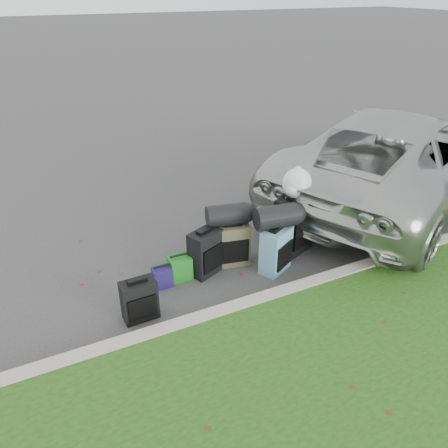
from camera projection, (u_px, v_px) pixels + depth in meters
name	position (u px, v px, depth m)	size (l,w,h in m)	color
ground	(236.00, 262.00, 6.26)	(120.00, 120.00, 0.00)	#383535
curb	(273.00, 297.00, 5.44)	(120.00, 0.18, 0.15)	#9E937F
suv	(397.00, 156.00, 7.79)	(2.68, 5.82, 1.62)	#B7B7B2
suitcase_small_black	(139.00, 300.00, 5.11)	(0.41, 0.23, 0.51)	black
suitcase_large_black_left	(205.00, 253.00, 5.90)	(0.44, 0.27, 0.64)	black
suitcase_olive	(233.00, 244.00, 6.11)	(0.44, 0.28, 0.61)	#3B3925
suitcase_teal	(276.00, 250.00, 5.95)	(0.45, 0.27, 0.64)	slate
suitcase_large_black_right	(294.00, 225.00, 6.35)	(0.57, 0.34, 0.86)	black
tote_green	(180.00, 268.00, 5.85)	(0.29, 0.23, 0.33)	#1A751C
tote_navy	(162.00, 277.00, 5.72)	(0.25, 0.19, 0.26)	#201753
duffel_left	(227.00, 215.00, 5.91)	(0.30, 0.30, 0.55)	black
duffel_right	(276.00, 217.00, 5.78)	(0.32, 0.32, 0.56)	black
trash_bag	(297.00, 184.00, 6.07)	(0.42, 0.42, 0.42)	silver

